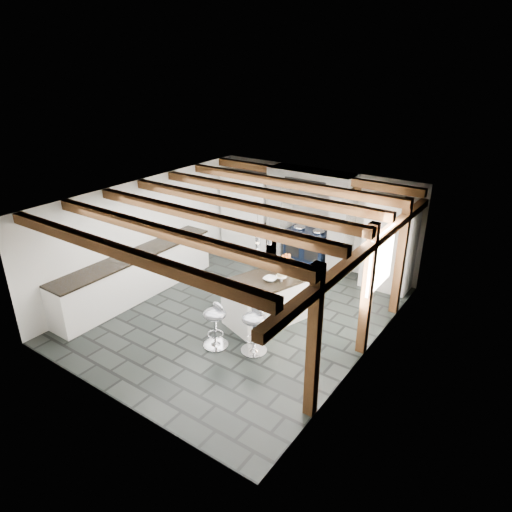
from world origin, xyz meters
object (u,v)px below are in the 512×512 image
Objects in this scene: range_cooker at (308,248)px; bar_stool_far at (215,321)px; bar_stool_near at (254,325)px; kitchen_island at (271,298)px.

range_cooker reaches higher than bar_stool_far.
bar_stool_far is at bearing -143.16° from bar_stool_near.
bar_stool_near reaches higher than bar_stool_far.
range_cooker reaches higher than bar_stool_near.
bar_stool_near is at bearing -75.00° from range_cooker.
kitchen_island is at bearing 124.68° from bar_stool_near.
kitchen_island is 1.33m from bar_stool_far.
kitchen_island is 1.12m from bar_stool_near.
range_cooker is 1.21× the size of bar_stool_near.
bar_stool_far is at bearing -83.60° from kitchen_island.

